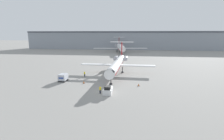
{
  "coord_description": "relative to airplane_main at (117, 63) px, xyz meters",
  "views": [
    {
      "loc": [
        6.18,
        -38.46,
        13.65
      ],
      "look_at": [
        0.0,
        10.09,
        3.43
      ],
      "focal_mm": 28.0,
      "sensor_mm": 36.0,
      "label": 1
    }
  ],
  "objects": [
    {
      "name": "airplane_main",
      "position": [
        0.0,
        0.0,
        0.0
      ],
      "size": [
        26.02,
        33.51,
        10.25
      ],
      "color": "white",
      "rests_on": "ground"
    },
    {
      "name": "airplane_parked_far_left",
      "position": [
        -4.52,
        70.05,
        0.3
      ],
      "size": [
        39.9,
        35.41,
        10.88
      ],
      "color": "white",
      "rests_on": "ground"
    },
    {
      "name": "traffic_cone_right",
      "position": [
        7.1,
        -14.84,
        -3.19
      ],
      "size": [
        0.55,
        0.55,
        0.63
      ],
      "color": "black",
      "rests_on": "ground"
    },
    {
      "name": "pushback_tug",
      "position": [
        -0.16,
        -21.48,
        -2.79
      ],
      "size": [
        1.94,
        4.07,
        1.86
      ],
      "color": "silver",
      "rests_on": "ground"
    },
    {
      "name": "terminal_building",
      "position": [
        -0.48,
        98.44,
        4.41
      ],
      "size": [
        180.0,
        16.8,
        15.73
      ],
      "color": "#8C939E",
      "rests_on": "ground"
    },
    {
      "name": "worker_near_tug",
      "position": [
        -1.89,
        -22.02,
        -2.55
      ],
      "size": [
        0.4,
        0.25,
        1.78
      ],
      "color": "#232838",
      "rests_on": "ground"
    },
    {
      "name": "traffic_cone_left",
      "position": [
        -8.06,
        -14.38,
        -3.12
      ],
      "size": [
        0.52,
        0.52,
        0.75
      ],
      "color": "black",
      "rests_on": "ground"
    },
    {
      "name": "ground_plane",
      "position": [
        -0.48,
        -21.56,
        -3.48
      ],
      "size": [
        600.0,
        600.0,
        0.0
      ],
      "primitive_type": "plane",
      "color": "gray"
    },
    {
      "name": "luggage_cart",
      "position": [
        -14.7,
        -12.85,
        -2.42
      ],
      "size": [
        2.03,
        2.97,
        2.13
      ],
      "color": "#232326",
      "rests_on": "ground"
    },
    {
      "name": "worker_by_wing",
      "position": [
        -10.02,
        -6.7,
        -2.58
      ],
      "size": [
        0.4,
        0.24,
        1.73
      ],
      "color": "#232838",
      "rests_on": "ground"
    }
  ]
}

